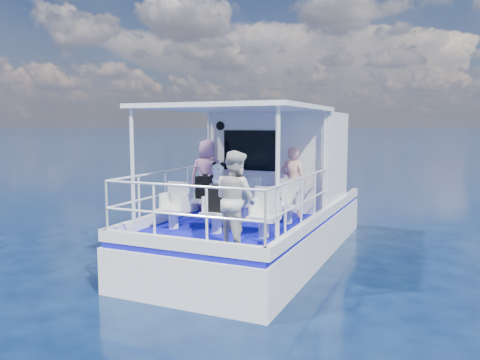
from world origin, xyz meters
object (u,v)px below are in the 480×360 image
Objects in this scene: backpack_center at (218,199)px; passenger_port_fwd at (207,175)px; panda at (219,174)px; passenger_stbd_aft at (235,199)px.

passenger_port_fwd is at bearing 122.26° from backpack_center.
panda is (0.01, 0.03, 0.44)m from backpack_center.
panda is (-0.70, 0.82, 0.29)m from passenger_stbd_aft.
passenger_port_fwd is at bearing 122.79° from panda.
backpack_center is at bearing -18.97° from passenger_stbd_aft.
passenger_port_fwd is 3.88× the size of panda.
passenger_port_fwd reaches higher than backpack_center.
backpack_center is 1.14× the size of panda.
backpack_center is (1.26, -2.00, -0.18)m from passenger_port_fwd.
panda is (1.27, -1.97, 0.26)m from passenger_port_fwd.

